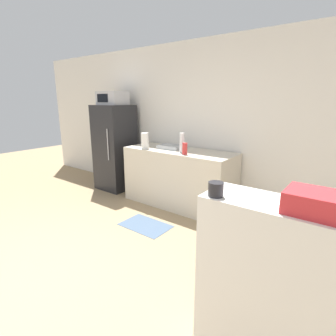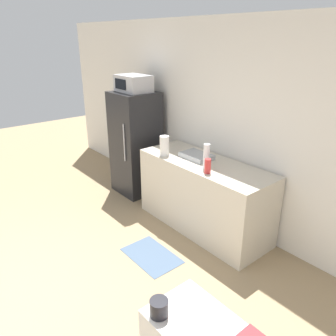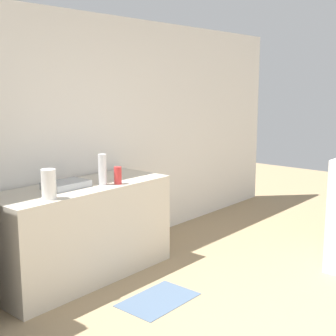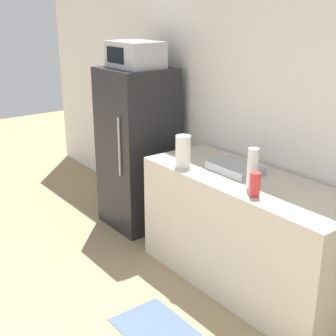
{
  "view_description": "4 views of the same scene",
  "coord_description": "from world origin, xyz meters",
  "px_view_note": "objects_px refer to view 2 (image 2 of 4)",
  "views": [
    {
      "loc": [
        2.35,
        -0.61,
        1.69
      ],
      "look_at": [
        0.47,
        1.86,
        0.88
      ],
      "focal_mm": 28.0,
      "sensor_mm": 36.0,
      "label": 1
    },
    {
      "loc": [
        2.63,
        -0.02,
        2.37
      ],
      "look_at": [
        0.27,
        1.94,
        1.13
      ],
      "focal_mm": 35.0,
      "sensor_mm": 36.0,
      "label": 2
    },
    {
      "loc": [
        -2.78,
        -0.71,
        1.88
      ],
      "look_at": [
        0.17,
        1.78,
        1.18
      ],
      "focal_mm": 50.0,
      "sensor_mm": 36.0,
      "label": 3
    },
    {
      "loc": [
        2.27,
        0.25,
        2.16
      ],
      "look_at": [
        -0.04,
        2.01,
        1.14
      ],
      "focal_mm": 50.0,
      "sensor_mm": 36.0,
      "label": 4
    }
  ],
  "objects_px": {
    "refrigerator": "(136,144)",
    "paper_towel_roll": "(164,146)",
    "bottle_tall": "(206,156)",
    "jar": "(159,308)",
    "microwave": "(133,83)",
    "bottle_short": "(208,166)"
  },
  "relations": [
    {
      "from": "refrigerator",
      "to": "bottle_tall",
      "type": "distance_m",
      "value": 1.65
    },
    {
      "from": "microwave",
      "to": "refrigerator",
      "type": "bearing_deg",
      "value": 70.87
    },
    {
      "from": "refrigerator",
      "to": "microwave",
      "type": "height_order",
      "value": "microwave"
    },
    {
      "from": "refrigerator",
      "to": "microwave",
      "type": "xyz_separation_m",
      "value": [
        -0.0,
        -0.0,
        0.92
      ]
    },
    {
      "from": "refrigerator",
      "to": "jar",
      "type": "height_order",
      "value": "refrigerator"
    },
    {
      "from": "bottle_tall",
      "to": "bottle_short",
      "type": "bearing_deg",
      "value": -39.46
    },
    {
      "from": "refrigerator",
      "to": "jar",
      "type": "xyz_separation_m",
      "value": [
        3.16,
        -2.01,
        0.39
      ]
    },
    {
      "from": "bottle_short",
      "to": "paper_towel_roll",
      "type": "bearing_deg",
      "value": 179.29
    },
    {
      "from": "bottle_tall",
      "to": "bottle_short",
      "type": "distance_m",
      "value": 0.16
    },
    {
      "from": "refrigerator",
      "to": "jar",
      "type": "distance_m",
      "value": 3.77
    },
    {
      "from": "bottle_tall",
      "to": "paper_towel_roll",
      "type": "height_order",
      "value": "bottle_tall"
    },
    {
      "from": "bottle_tall",
      "to": "paper_towel_roll",
      "type": "relative_size",
      "value": 1.16
    },
    {
      "from": "bottle_tall",
      "to": "jar",
      "type": "distance_m",
      "value": 2.45
    },
    {
      "from": "bottle_short",
      "to": "microwave",
      "type": "bearing_deg",
      "value": 173.47
    },
    {
      "from": "refrigerator",
      "to": "bottle_short",
      "type": "distance_m",
      "value": 1.76
    },
    {
      "from": "bottle_tall",
      "to": "jar",
      "type": "relative_size",
      "value": 3.31
    },
    {
      "from": "microwave",
      "to": "bottle_short",
      "type": "xyz_separation_m",
      "value": [
        1.74,
        -0.2,
        -0.72
      ]
    },
    {
      "from": "bottle_tall",
      "to": "jar",
      "type": "height_order",
      "value": "jar"
    },
    {
      "from": "bottle_tall",
      "to": "bottle_short",
      "type": "relative_size",
      "value": 1.75
    },
    {
      "from": "refrigerator",
      "to": "paper_towel_roll",
      "type": "height_order",
      "value": "refrigerator"
    },
    {
      "from": "microwave",
      "to": "jar",
      "type": "height_order",
      "value": "microwave"
    },
    {
      "from": "bottle_tall",
      "to": "paper_towel_roll",
      "type": "xyz_separation_m",
      "value": [
        -0.67,
        -0.08,
        -0.02
      ]
    }
  ]
}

